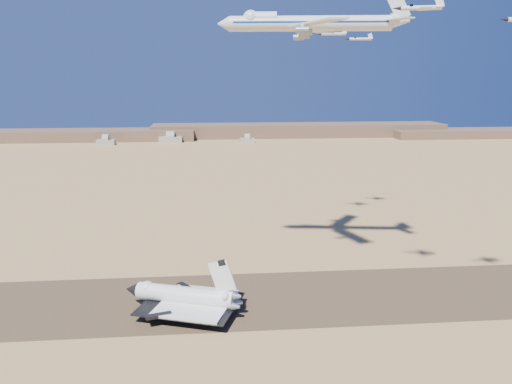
{
  "coord_description": "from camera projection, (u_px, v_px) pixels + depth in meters",
  "views": [
    {
      "loc": [
        -7.73,
        -175.64,
        81.94
      ],
      "look_at": [
        9.08,
        8.0,
        39.93
      ],
      "focal_mm": 35.0,
      "sensor_mm": 36.0,
      "label": 1
    }
  ],
  "objects": [
    {
      "name": "crew_c",
      "position": [
        202.0,
        321.0,
        170.66
      ],
      "size": [
        1.0,
        1.26,
        1.92
      ],
      "primitive_type": "imported",
      "rotation": [
        0.0,
        0.0,
        2.02
      ],
      "color": "#D55F0C",
      "rests_on": "runway"
    },
    {
      "name": "ridgeline",
      "position": [
        262.0,
        132.0,
        705.53
      ],
      "size": [
        960.0,
        90.0,
        18.0
      ],
      "color": "brown",
      "rests_on": "ground"
    },
    {
      "name": "shuttle",
      "position": [
        184.0,
        297.0,
        177.83
      ],
      "size": [
        44.32,
        35.87,
        21.57
      ],
      "rotation": [
        0.0,
        0.0,
        -0.33
      ],
      "color": "white",
      "rests_on": "runway"
    },
    {
      "name": "chase_jet_f",
      "position": [
        360.0,
        39.0,
        260.18
      ],
      "size": [
        14.98,
        8.11,
        3.73
      ],
      "rotation": [
        0.0,
        0.0,
        -0.07
      ],
      "color": "white"
    },
    {
      "name": "hangars",
      "position": [
        167.0,
        139.0,
        647.21
      ],
      "size": [
        200.5,
        29.5,
        30.0
      ],
      "color": "#A4A191",
      "rests_on": "ground"
    },
    {
      "name": "chase_jet_e",
      "position": [
        333.0,
        34.0,
        243.98
      ],
      "size": [
        14.84,
        8.29,
        3.72
      ],
      "rotation": [
        0.0,
        0.0,
        -0.16
      ],
      "color": "white"
    },
    {
      "name": "crew_a",
      "position": [
        193.0,
        322.0,
        170.02
      ],
      "size": [
        0.63,
        0.78,
        1.84
      ],
      "primitive_type": "imported",
      "rotation": [
        0.0,
        0.0,
        1.25
      ],
      "color": "#D55F0C",
      "rests_on": "runway"
    },
    {
      "name": "carrier_747",
      "position": [
        304.0,
        23.0,
        191.52
      ],
      "size": [
        74.04,
        56.66,
        18.38
      ],
      "rotation": [
        0.0,
        0.0,
        -0.14
      ],
      "color": "white"
    },
    {
      "name": "chase_jet_a",
      "position": [
        420.0,
        8.0,
        150.6
      ],
      "size": [
        14.86,
        8.62,
        3.78
      ],
      "rotation": [
        0.0,
        0.0,
        -0.27
      ],
      "color": "white"
    },
    {
      "name": "ground",
      "position": [
        234.0,
        299.0,
        189.43
      ],
      "size": [
        1200.0,
        1200.0,
        0.0
      ],
      "primitive_type": "plane",
      "color": "tan",
      "rests_on": "ground"
    },
    {
      "name": "crew_b",
      "position": [
        206.0,
        320.0,
        171.23
      ],
      "size": [
        1.01,
        1.06,
        1.92
      ],
      "primitive_type": "imported",
      "rotation": [
        0.0,
        0.0,
        2.26
      ],
      "color": "#D55F0C",
      "rests_on": "runway"
    },
    {
      "name": "runway",
      "position": [
        234.0,
        299.0,
        189.42
      ],
      "size": [
        600.0,
        50.0,
        0.06
      ],
      "primitive_type": "cube",
      "color": "brown",
      "rests_on": "ground"
    }
  ]
}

